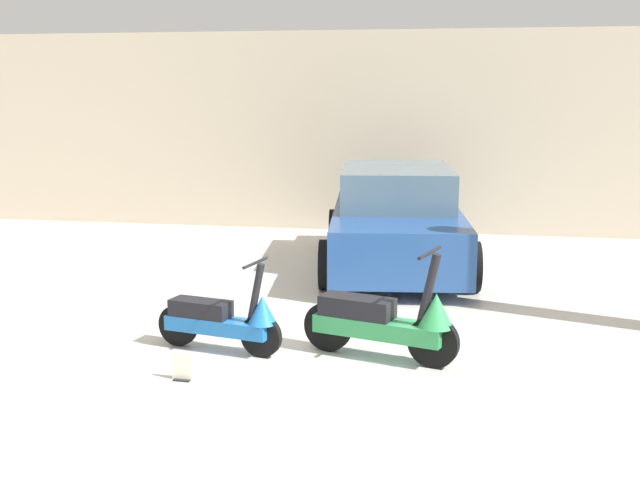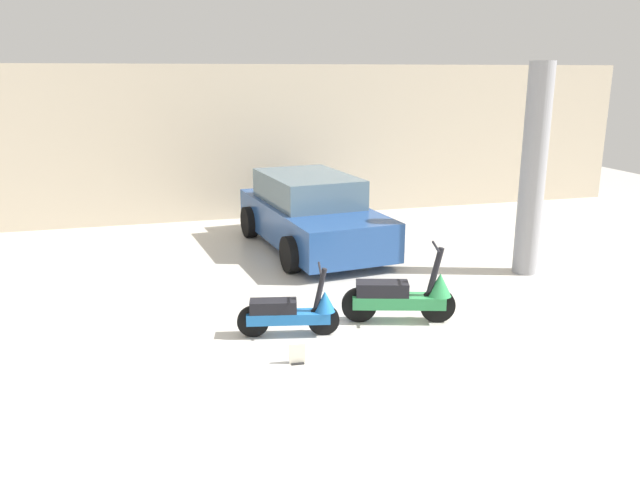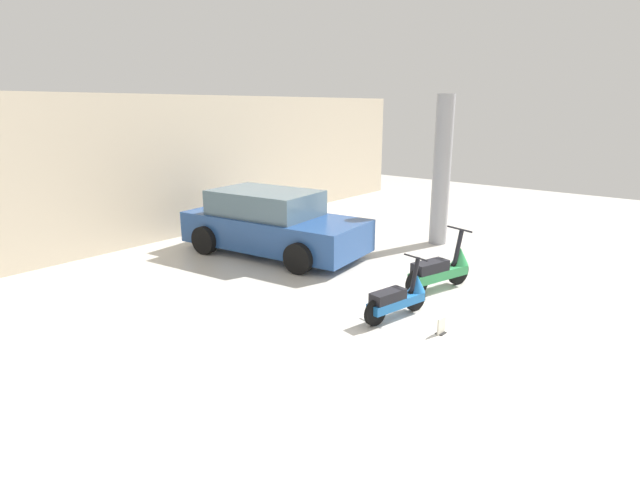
% 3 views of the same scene
% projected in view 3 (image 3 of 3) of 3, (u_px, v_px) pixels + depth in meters
% --- Properties ---
extents(ground_plane, '(28.00, 28.00, 0.00)m').
position_uv_depth(ground_plane, '(461.00, 311.00, 8.48)').
color(ground_plane, beige).
extents(wall_back, '(19.60, 0.12, 3.66)m').
position_uv_depth(wall_back, '(175.00, 168.00, 12.91)').
color(wall_back, beige).
rests_on(wall_back, ground_plane).
extents(scooter_front_left, '(1.37, 0.58, 0.97)m').
position_uv_depth(scooter_front_left, '(399.00, 297.00, 8.18)').
color(scooter_front_left, black).
rests_on(scooter_front_left, ground_plane).
extents(scooter_front_right, '(1.58, 0.76, 1.13)m').
position_uv_depth(scooter_front_right, '(441.00, 269.00, 9.41)').
color(scooter_front_right, black).
rests_on(scooter_front_right, ground_plane).
extents(car_rear_left, '(2.49, 4.53, 1.48)m').
position_uv_depth(car_rear_left, '(272.00, 224.00, 11.71)').
color(car_rear_left, navy).
rests_on(car_rear_left, ground_plane).
extents(placard_near_left_scooter, '(0.20, 0.13, 0.26)m').
position_uv_depth(placard_near_left_scooter, '(441.00, 327.00, 7.62)').
color(placard_near_left_scooter, black).
rests_on(placard_near_left_scooter, ground_plane).
extents(support_column_side, '(0.43, 0.43, 3.66)m').
position_uv_depth(support_column_side, '(442.00, 171.00, 12.25)').
color(support_column_side, '#99999E').
rests_on(support_column_side, ground_plane).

